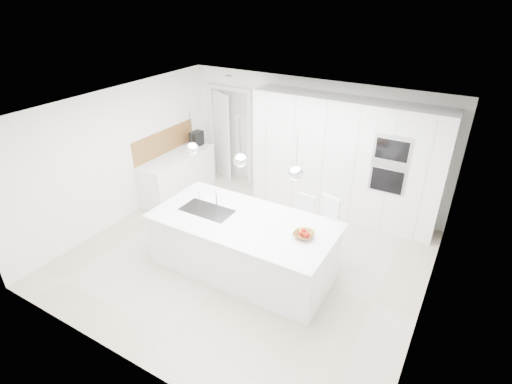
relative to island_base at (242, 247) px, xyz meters
The scene contains 28 objects.
floor 0.53m from the island_base, 108.43° to the left, with size 5.50×5.50×0.00m, color beige.
wall_back 2.92m from the island_base, 92.05° to the left, with size 5.50×5.50×0.00m, color white.
wall_left 2.98m from the island_base, behind, with size 5.00×5.00×0.00m, color white.
ceiling 2.09m from the island_base, 108.43° to the left, with size 5.50×5.50×0.00m, color white.
tall_cabinets 2.69m from the island_base, 74.36° to the left, with size 3.60×0.60×2.30m, color white.
oven_stack 2.86m from the island_base, 53.85° to the left, with size 0.62×0.04×1.05m, color #A5A5A8, non-canonical shape.
doorway_frame 3.50m from the island_base, 126.50° to the left, with size 1.11×0.08×2.13m, color white, non-canonical shape.
hallway_door 3.61m from the island_base, 130.22° to the left, with size 0.82×0.04×2.00m, color white.
radiator 3.28m from the island_base, 122.08° to the left, with size 0.32×0.04×1.40m, color white, non-canonical shape.
left_base_cabinets 2.96m from the island_base, 149.53° to the left, with size 0.60×1.80×0.86m, color white.
left_worktop 2.99m from the island_base, 149.53° to the left, with size 0.62×1.82×0.04m, color white.
oak_backsplash 3.29m from the island_base, 152.14° to the left, with size 0.02×1.80×0.50m, color olive.
island_base is the anchor object (origin of this frame).
island_worktop 0.45m from the island_base, 90.00° to the left, with size 2.84×1.40×0.04m, color white.
island_sink 0.76m from the island_base, behind, with size 0.84×0.44×0.18m, color #3F3F42, non-canonical shape.
island_tap 0.89m from the island_base, 161.57° to the left, with size 0.02×0.02×0.30m, color white.
pendant_left 1.70m from the island_base, behind, with size 0.20×0.20×0.20m, color white.
pendant_mid 1.47m from the island_base, 146.31° to the right, with size 0.20×0.20×0.20m, color white.
pendant_right 1.70m from the island_base, ahead, with size 0.20×0.20×0.20m, color white.
fruit_bowl 1.11m from the island_base, ahead, with size 0.29×0.29×0.07m, color olive.
espresso_machine 3.39m from the island_base, 139.39° to the left, with size 0.19×0.30×0.32m, color black.
bar_stool_left 1.15m from the island_base, 60.21° to the left, with size 0.32×0.45×0.98m, color white, non-canonical shape.
bar_stool_right 1.36m from the island_base, 40.85° to the left, with size 0.37×0.51×1.11m, color white, non-canonical shape.
apple_a 1.10m from the island_base, ahead, with size 0.07×0.07×0.07m, color #B1120D.
apple_b 1.11m from the island_base, ahead, with size 0.08×0.08×0.08m, color #B1120D.
apple_c 1.11m from the island_base, ahead, with size 0.07×0.07×0.07m, color #B1120D.
apple_extra_3 1.17m from the island_base, ahead, with size 0.08×0.08×0.08m, color #B1120D.
banana_bunch 1.18m from the island_base, ahead, with size 0.21×0.21×0.03m, color yellow.
Camera 1 is at (2.87, -4.61, 4.10)m, focal length 28.00 mm.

